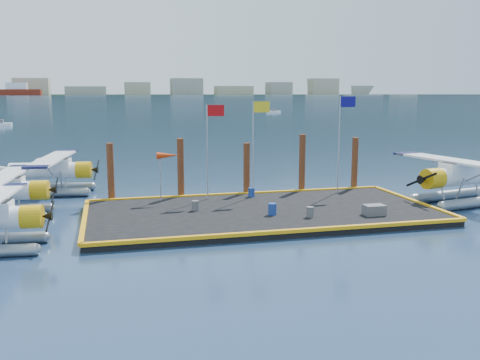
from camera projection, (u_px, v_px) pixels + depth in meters
The scene contains 20 objects.
ground at pixel (262, 216), 31.36m from camera, with size 4000.00×4000.00×0.00m, color navy.
dock at pixel (262, 213), 31.33m from camera, with size 20.00×10.00×0.40m, color black.
dock_bumpers at pixel (262, 208), 31.28m from camera, with size 20.25×10.25×0.18m, color orange, non-canonical shape.
far_backdrop at pixel (183, 90), 1749.62m from camera, with size 3050.00×2050.00×810.00m.
seaplane_c at pixel (48, 173), 37.80m from camera, with size 9.04×9.94×3.51m.
seaplane_d at pixel (464, 179), 34.60m from camera, with size 9.85×10.74×3.80m.
drum_0 at pixel (195, 206), 30.97m from camera, with size 0.42×0.42×0.59m, color #515155.
drum_1 at pixel (310, 212), 29.38m from camera, with size 0.41×0.41×0.58m, color #515155.
drum_3 at pixel (272, 209), 29.93m from camera, with size 0.47×0.47×0.66m, color navy.
drum_5 at pixel (251, 192), 35.04m from camera, with size 0.42×0.42×0.59m, color navy.
crate at pixel (374, 210), 29.91m from camera, with size 1.15×0.77×0.58m, color #515155.
flagpole_red at pixel (210, 137), 33.72m from camera, with size 1.14×0.08×6.00m.
flagpole_yellow at pixel (256, 134), 34.42m from camera, with size 1.14×0.08×6.20m.
flagpole_blue at pixel (342, 130), 35.82m from camera, with size 1.14×0.08×6.50m.
windsock at pixel (167, 157), 33.26m from camera, with size 1.40×0.44×3.12m.
piling_0 at pixel (111, 174), 34.17m from camera, with size 0.44×0.44×4.00m, color #411D12.
piling_1 at pixel (181, 170), 35.23m from camera, with size 0.44×0.44×4.20m, color #411D12.
piling_2 at pixel (247, 171), 36.33m from camera, with size 0.44×0.44×3.80m, color #411D12.
piling_3 at pixel (302, 165), 37.24m from camera, with size 0.44×0.44×4.30m, color #411D12.
piling_4 at pixel (355, 165), 38.22m from camera, with size 0.44×0.44×4.00m, color #411D12.
Camera 1 is at (-8.63, -29.36, 7.30)m, focal length 40.00 mm.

